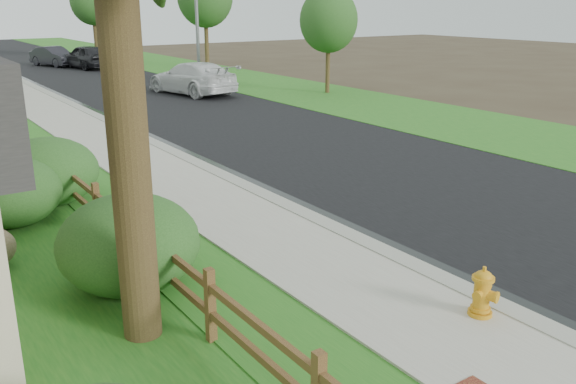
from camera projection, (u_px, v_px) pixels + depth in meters
ground at (555, 355)px, 8.01m from camera, size 120.00×120.00×0.00m
road at (91, 76)px, 38.10m from camera, size 8.00×90.00×0.02m
curb at (19, 80)px, 35.83m from camera, size 0.40×90.00×0.12m
wet_gutter at (26, 80)px, 36.03m from camera, size 0.50×90.00×0.00m
verge_far at (191, 69)px, 41.80m from camera, size 6.00×90.00×0.04m
ranch_fence at (118, 224)px, 10.95m from camera, size 0.12×16.92×1.10m
fire_hydrant at (482, 293)px, 8.73m from camera, size 0.50×0.40×0.76m
white_suv at (192, 78)px, 30.41m from camera, size 3.15×5.76×1.58m
dark_car_mid at (87, 56)px, 42.12m from camera, size 2.83×5.09×1.64m
dark_car_far at (54, 56)px, 43.72m from camera, size 2.77×4.43×1.38m
shrub_b at (129, 244)px, 9.62m from camera, size 2.54×2.54×1.57m
shrub_c at (12, 192)px, 12.46m from camera, size 2.49×2.49×1.43m
shrub_d at (47, 172)px, 13.73m from camera, size 3.02×3.02×1.55m
tree_near_right at (329, 20)px, 29.91m from camera, size 2.87×2.87×5.17m
tree_far_right at (92, 1)px, 49.04m from camera, size 3.52×3.52×6.48m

